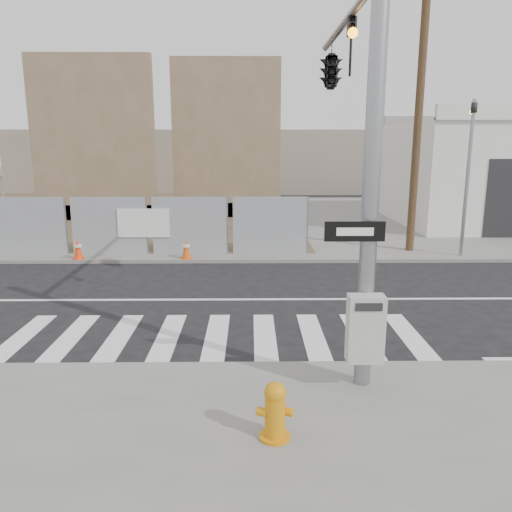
{
  "coord_description": "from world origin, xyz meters",
  "views": [
    {
      "loc": [
        0.71,
        -12.2,
        3.87
      ],
      "look_at": [
        0.83,
        -1.15,
        1.4
      ],
      "focal_mm": 35.0,
      "sensor_mm": 36.0,
      "label": 1
    }
  ],
  "objects_px": {
    "traffic_cone_c": "(78,249)",
    "fire_hydrant": "(275,411)",
    "traffic_cone_d": "(186,249)",
    "signal_pole": "(341,97)"
  },
  "relations": [
    {
      "from": "traffic_cone_c",
      "to": "fire_hydrant",
      "type": "bearing_deg",
      "value": -59.99
    },
    {
      "from": "traffic_cone_d",
      "to": "traffic_cone_c",
      "type": "bearing_deg",
      "value": 180.0
    },
    {
      "from": "fire_hydrant",
      "to": "traffic_cone_c",
      "type": "distance_m",
      "value": 12.2
    },
    {
      "from": "traffic_cone_c",
      "to": "traffic_cone_d",
      "type": "xyz_separation_m",
      "value": [
        3.63,
        -0.0,
        -0.01
      ]
    },
    {
      "from": "signal_pole",
      "to": "fire_hydrant",
      "type": "height_order",
      "value": "signal_pole"
    },
    {
      "from": "traffic_cone_c",
      "to": "traffic_cone_d",
      "type": "height_order",
      "value": "traffic_cone_c"
    },
    {
      "from": "fire_hydrant",
      "to": "traffic_cone_d",
      "type": "relative_size",
      "value": 1.16
    },
    {
      "from": "signal_pole",
      "to": "fire_hydrant",
      "type": "distance_m",
      "value": 6.24
    },
    {
      "from": "signal_pole",
      "to": "traffic_cone_d",
      "type": "relative_size",
      "value": 10.33
    },
    {
      "from": "signal_pole",
      "to": "traffic_cone_c",
      "type": "relative_size",
      "value": 10.17
    }
  ]
}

